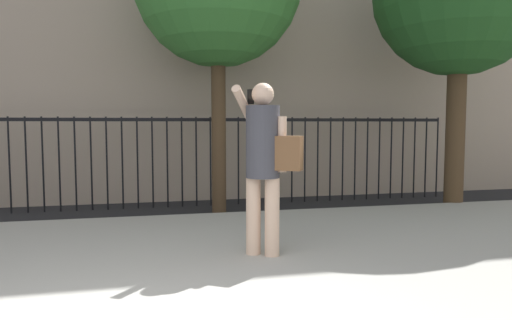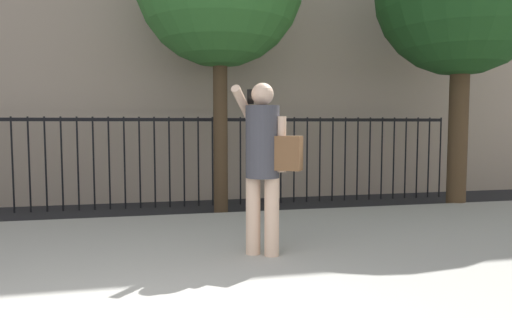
# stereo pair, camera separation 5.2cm
# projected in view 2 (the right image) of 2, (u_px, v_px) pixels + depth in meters

# --- Properties ---
(sidewalk) EXTENTS (28.00, 4.40, 0.15)m
(sidewalk) POSITION_uv_depth(u_px,v_px,m) (119.00, 266.00, 4.70)
(sidewalk) COLOR #9E9B93
(sidewalk) RESTS_ON ground
(iron_fence) EXTENTS (12.03, 0.04, 1.60)m
(iron_fence) POSITION_uv_depth(u_px,v_px,m) (132.00, 150.00, 8.22)
(iron_fence) COLOR black
(iron_fence) RESTS_ON ground
(pedestrian_on_phone) EXTENTS (0.72, 0.62, 1.74)m
(pedestrian_on_phone) POSITION_uv_depth(u_px,v_px,m) (265.00, 156.00, 4.76)
(pedestrian_on_phone) COLOR beige
(pedestrian_on_phone) RESTS_ON sidewalk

